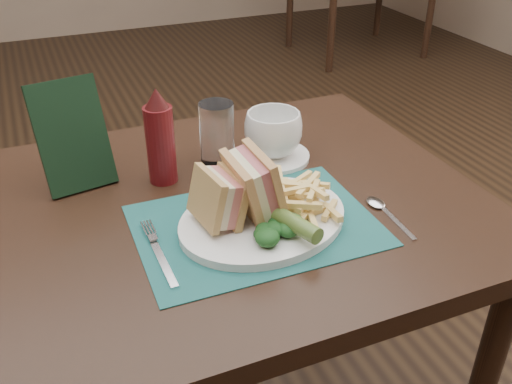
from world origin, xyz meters
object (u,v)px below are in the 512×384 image
coffee_cup (273,134)px  table_main (235,345)px  plate (263,219)px  placemat (256,225)px  sandwich_half_b (242,186)px  sandwich_half_a (207,201)px  table_bg_right (359,0)px  ketchup_bottle (160,136)px  check_presenter (72,136)px  drinking_glass (217,135)px  saucer (273,156)px

coffee_cup → table_main: bearing=-140.2°
table_main → plate: 0.40m
placemat → sandwich_half_b: sandwich_half_b is taller
sandwich_half_a → table_main: bearing=42.7°
table_bg_right → sandwich_half_b: size_ratio=7.88×
plate → coffee_cup: (0.11, 0.21, 0.05)m
ketchup_bottle → check_presenter: size_ratio=0.91×
drinking_glass → sandwich_half_a: bearing=-113.2°
table_bg_right → sandwich_half_a: 3.53m
saucer → check_presenter: check_presenter is taller
check_presenter → table_main: bearing=-43.4°
table_bg_right → drinking_glass: bearing=-127.0°
table_bg_right → saucer: bearing=-125.2°
table_bg_right → ketchup_bottle: bearing=-128.4°
table_main → check_presenter: 0.56m
table_main → drinking_glass: drinking_glass is taller
placemat → saucer: (0.13, 0.21, 0.00)m
placemat → plate: 0.02m
plate → ketchup_bottle: (-0.12, 0.21, 0.08)m
drinking_glass → coffee_cup: bearing=-10.8°
table_bg_right → sandwich_half_b: 3.49m
sandwich_half_b → saucer: sandwich_half_b is taller
placemat → plate: (0.01, -0.00, 0.01)m
plate → placemat: bearing=164.0°
plate → drinking_glass: size_ratio=2.31×
plate → drinking_glass: 0.24m
saucer → plate: bearing=-118.2°
placemat → saucer: size_ratio=2.66×
sandwich_half_b → coffee_cup: 0.25m
table_main → table_bg_right: bearing=54.0°
table_bg_right → drinking_glass: 3.29m
sandwich_half_b → saucer: 0.25m
sandwich_half_a → check_presenter: check_presenter is taller
plate → coffee_cup: 0.24m
placemat → ketchup_bottle: 0.25m
sandwich_half_a → check_presenter: bearing=115.5°
saucer → drinking_glass: size_ratio=1.15×
sandwich_half_b → saucer: size_ratio=0.76×
ketchup_bottle → check_presenter: 0.16m
table_bg_right → saucer: (-1.85, -2.63, 0.38)m
saucer → ketchup_bottle: size_ratio=0.81×
sandwich_half_a → coffee_cup: sandwich_half_a is taller
table_main → check_presenter: size_ratio=4.39×
table_bg_right → drinking_glass: drinking_glass is taller
table_bg_right → check_presenter: (-2.23, -2.58, 0.47)m
saucer → sandwich_half_a: bearing=-135.6°
placemat → ketchup_bottle: size_ratio=2.14×
sandwich_half_b → check_presenter: bearing=132.5°
table_main → sandwich_half_b: (-0.01, -0.08, 0.45)m
check_presenter → sandwich_half_a: bearing=-65.9°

